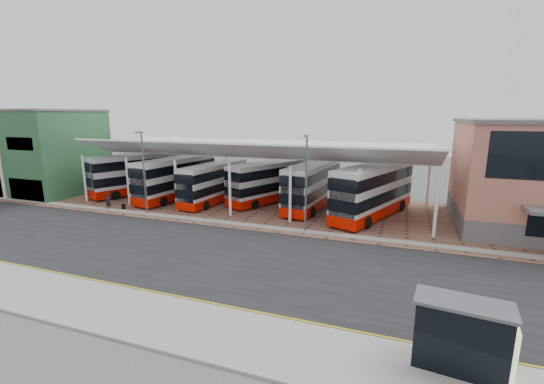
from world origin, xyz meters
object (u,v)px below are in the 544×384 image
Objects in this scene: pedestrian at (108,202)px; bus_2 at (214,183)px; bus_0 at (139,174)px; bus_5 at (374,191)px; bus_1 at (176,178)px; bus_3 at (270,182)px; bus_4 at (313,186)px; bus_shelter at (471,333)px.

bus_2 is at bearing -45.83° from pedestrian.
bus_5 is at bearing 21.47° from bus_0.
bus_2 is (4.98, -0.08, -0.21)m from bus_1.
bus_0 is 0.97× the size of bus_5.
bus_3 is at bearing 27.77° from bus_0.
bus_1 is 6.85× the size of pedestrian.
bus_0 is at bearing -151.59° from bus_3.
bus_5 is at bearing 12.99° from bus_3.
bus_4 is at bearing -172.95° from bus_5.
pedestrian is 0.47× the size of bus_shelter.
bus_shelter is (11.43, -22.75, -0.50)m from bus_4.
bus_3 is 0.95× the size of bus_4.
bus_4 is 0.94× the size of bus_5.
bus_4 is at bearing -61.35° from pedestrian.
bus_5 is 3.40× the size of bus_shelter.
bus_3 is (10.72, 2.06, -0.13)m from bus_1.
bus_4 is at bearing 24.80° from bus_0.
bus_0 is 1.02× the size of bus_1.
bus_0 is 1.04× the size of bus_4.
bus_4 is 3.18× the size of bus_shelter.
bus_5 is (27.95, -1.06, 0.05)m from bus_0.
bus_shelter is at bearing -38.06° from bus_2.
bus_1 reaches higher than bus_shelter.
bus_4 is (15.78, 1.29, -0.03)m from bus_1.
bus_0 is at bearing 179.03° from bus_1.
bus_4 is at bearing 11.94° from bus_1.
bus_4 is at bearing 13.05° from bus_2.
bus_4 is (10.79, 1.37, 0.18)m from bus_2.
bus_shelter is at bearing -10.33° from bus_0.
bus_3 is at bearing -170.79° from bus_5.
bus_0 reaches higher than bus_2.
bus_0 reaches higher than bus_4.
bus_1 is 22.04m from bus_5.
bus_0 reaches higher than bus_1.
pedestrian is at bearing -49.53° from bus_0.
bus_5 is 7.21× the size of pedestrian.
bus_1 is at bearing -144.87° from bus_3.
bus_shelter is at bearing -55.83° from bus_5.
bus_3 reaches higher than bus_shelter.
bus_0 is at bearing 22.68° from pedestrian.
bus_0 is 16.67m from bus_3.
bus_2 is 17.06m from bus_5.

